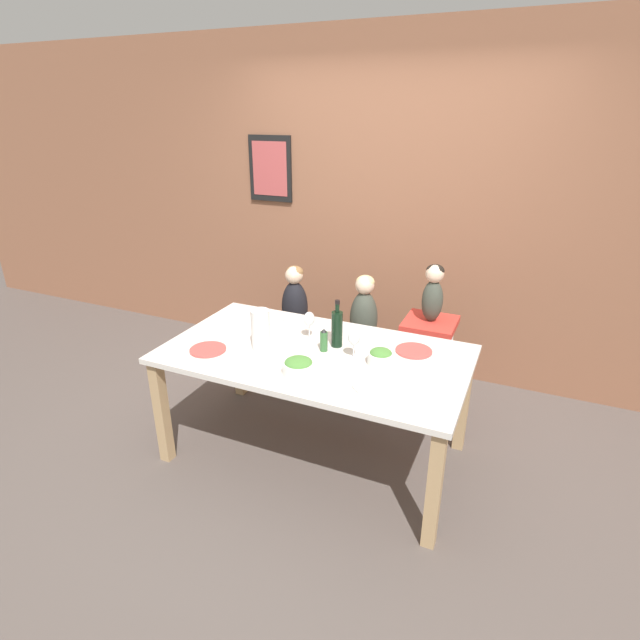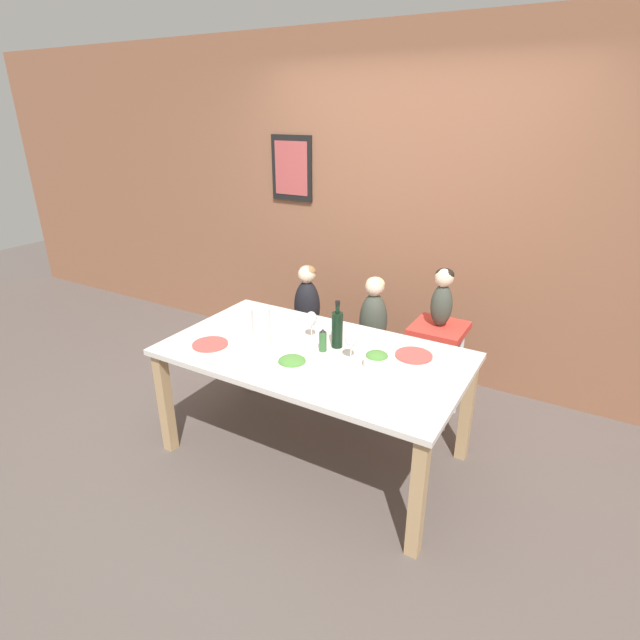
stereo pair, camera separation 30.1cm
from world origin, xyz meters
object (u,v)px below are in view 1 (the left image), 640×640
(dinner_plate_front_right, at_px, (373,386))
(salad_bowl_small, at_px, (381,357))
(person_child_left, at_px, (295,300))
(wine_bottle, at_px, (337,328))
(chair_far_center, at_px, (362,352))
(dinner_plate_back_right, at_px, (414,351))
(person_child_center, at_px, (364,312))
(wine_glass_far, at_px, (309,320))
(dinner_plate_front_left, at_px, (208,350))
(salad_bowl_large, at_px, (299,366))
(chair_right_highchair, at_px, (429,340))
(person_baby_right, at_px, (433,291))
(wine_glass_near, at_px, (354,338))
(dinner_plate_back_left, at_px, (269,319))
(paper_towel_roll, at_px, (261,330))
(chair_far_left, at_px, (295,339))

(dinner_plate_front_right, bearing_deg, salad_bowl_small, 99.61)
(person_child_left, height_order, wine_bottle, wine_bottle)
(chair_far_center, bearing_deg, dinner_plate_back_right, -47.25)
(chair_far_center, bearing_deg, person_child_center, 90.00)
(wine_glass_far, xyz_separation_m, dinner_plate_front_left, (-0.49, -0.41, -0.12))
(wine_bottle, relative_size, salad_bowl_large, 1.66)
(chair_right_highchair, height_order, person_child_center, person_child_center)
(person_baby_right, relative_size, wine_glass_near, 2.25)
(wine_bottle, height_order, salad_bowl_small, wine_bottle)
(person_child_center, relative_size, wine_glass_near, 3.02)
(wine_bottle, relative_size, dinner_plate_back_left, 1.37)
(person_child_left, xyz_separation_m, salad_bowl_large, (0.57, -1.09, 0.08))
(person_child_left, height_order, paper_towel_roll, paper_towel_roll)
(chair_far_left, height_order, wine_glass_far, wine_glass_far)
(paper_towel_roll, relative_size, wine_glass_near, 1.40)
(dinner_plate_back_right, bearing_deg, salad_bowl_small, -120.22)
(wine_bottle, height_order, dinner_plate_front_right, wine_bottle)
(dinner_plate_back_right, bearing_deg, salad_bowl_large, -134.24)
(person_child_center, height_order, wine_bottle, wine_bottle)
(chair_far_left, distance_m, person_child_center, 0.67)
(chair_far_center, xyz_separation_m, salad_bowl_large, (-0.00, -1.09, 0.41))
(person_child_left, height_order, salad_bowl_large, person_child_left)
(chair_far_center, distance_m, paper_towel_roll, 1.08)
(chair_far_left, distance_m, wine_glass_far, 0.91)
(person_child_left, relative_size, dinner_plate_back_left, 2.48)
(chair_far_left, relative_size, chair_far_center, 1.00)
(salad_bowl_large, bearing_deg, chair_right_highchair, 65.41)
(chair_right_highchair, distance_m, salad_bowl_large, 1.21)
(person_child_center, xyz_separation_m, paper_towel_roll, (-0.35, -0.89, 0.16))
(chair_far_center, distance_m, dinner_plate_front_left, 1.28)
(salad_bowl_large, bearing_deg, dinner_plate_back_left, 131.27)
(wine_glass_near, bearing_deg, dinner_plate_back_left, 158.09)
(wine_bottle, bearing_deg, chair_far_left, 133.24)
(wine_glass_near, bearing_deg, dinner_plate_front_right, -51.95)
(chair_far_left, xyz_separation_m, chair_right_highchair, (1.07, 0.00, 0.20))
(salad_bowl_small, bearing_deg, dinner_plate_front_right, -80.39)
(paper_towel_roll, relative_size, salad_bowl_large, 1.39)
(chair_right_highchair, height_order, salad_bowl_large, salad_bowl_large)
(dinner_plate_front_left, bearing_deg, paper_towel_roll, 28.86)
(person_child_left, bearing_deg, wine_bottle, -46.79)
(dinner_plate_back_left, bearing_deg, wine_bottle, -17.61)
(salad_bowl_small, bearing_deg, chair_right_highchair, 81.54)
(dinner_plate_front_right, bearing_deg, person_baby_right, 86.02)
(wine_bottle, bearing_deg, wine_glass_near, -36.13)
(dinner_plate_back_right, bearing_deg, chair_right_highchair, 91.99)
(salad_bowl_large, distance_m, dinner_plate_back_left, 0.80)
(chair_far_left, distance_m, chair_right_highchair, 1.09)
(salad_bowl_small, height_order, dinner_plate_front_left, salad_bowl_small)
(wine_glass_near, bearing_deg, person_child_left, 135.01)
(chair_far_center, relative_size, dinner_plate_front_left, 2.03)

